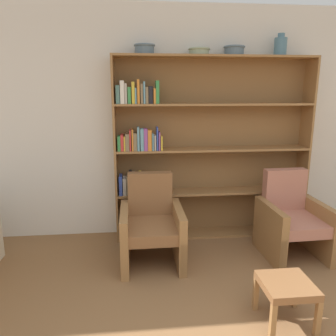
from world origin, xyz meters
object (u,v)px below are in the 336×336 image
at_px(bowl_slate, 199,51).
at_px(armchair_cushioned, 292,220).
at_px(footstool, 287,289).
at_px(bowl_brass, 145,49).
at_px(bowl_terracotta, 234,50).
at_px(vase_tall, 280,46).
at_px(bookshelf, 194,153).
at_px(armchair_leather, 152,226).

height_order(bowl_slate, armchair_cushioned, bowl_slate).
height_order(bowl_slate, footstool, bowl_slate).
height_order(bowl_brass, bowl_slate, bowl_brass).
bearing_deg(bowl_terracotta, bowl_slate, 180.00).
bearing_deg(footstool, bowl_brass, 121.09).
bearing_deg(vase_tall, footstool, -107.97).
relative_size(bookshelf, vase_tall, 9.51).
distance_m(bowl_slate, armchair_leather, 2.00).
xyz_separation_m(bowl_slate, bowl_terracotta, (0.40, 0.00, 0.01)).
xyz_separation_m(bookshelf, footstool, (0.43, -1.70, -0.75)).
distance_m(bowl_brass, armchair_cushioned, 2.48).
distance_m(bowl_terracotta, vase_tall, 0.54).
bearing_deg(armchair_leather, bowl_brass, -87.94).
distance_m(bowl_terracotta, armchair_leather, 2.16).
bearing_deg(bowl_terracotta, armchair_cushioned, -46.40).
height_order(bookshelf, bowl_brass, bowl_brass).
xyz_separation_m(bookshelf, vase_tall, (0.97, -0.02, 1.23)).
bearing_deg(bowl_brass, bowl_terracotta, 0.00).
bearing_deg(bowl_brass, bookshelf, 2.40).
bearing_deg(footstool, vase_tall, 72.03).
distance_m(bowl_slate, vase_tall, 0.94).
relative_size(bowl_brass, vase_tall, 0.96).
relative_size(vase_tall, armchair_cushioned, 0.27).
xyz_separation_m(bowl_brass, armchair_leather, (0.02, -0.59, -1.83)).
height_order(bowl_terracotta, armchair_cushioned, bowl_terracotta).
relative_size(bowl_slate, footstool, 0.64).
xyz_separation_m(armchair_leather, footstool, (0.98, -1.08, -0.10)).
xyz_separation_m(armchair_leather, armchair_cushioned, (1.54, -0.00, 0.00)).
xyz_separation_m(bowl_brass, vase_tall, (1.55, -0.00, 0.05)).
bearing_deg(armchair_cushioned, bowl_terracotta, -48.59).
bearing_deg(bowl_terracotta, bookshelf, 176.73).
bearing_deg(armchair_cushioned, bookshelf, -34.01).
bearing_deg(armchair_leather, vase_tall, -159.24).
height_order(bowl_terracotta, vase_tall, vase_tall).
distance_m(vase_tall, armchair_cushioned, 1.97).
bearing_deg(vase_tall, bowl_brass, 180.00).
relative_size(bowl_brass, bowl_terracotta, 0.97).
bearing_deg(bookshelf, armchair_cushioned, -31.82).
relative_size(bowl_slate, vase_tall, 1.00).
xyz_separation_m(bowl_terracotta, vase_tall, (0.54, -0.00, 0.05)).
height_order(vase_tall, armchair_leather, vase_tall).
bearing_deg(armchair_leather, armchair_cushioned, 179.66).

